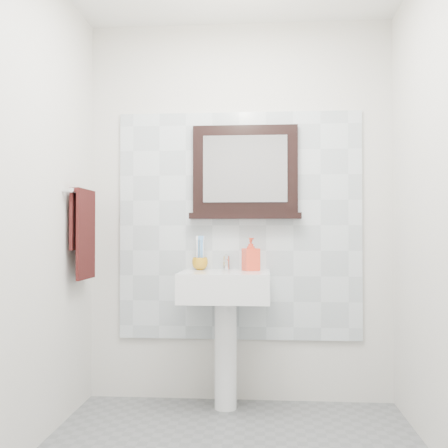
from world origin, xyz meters
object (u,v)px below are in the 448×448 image
(hand_towel, at_px, (83,227))
(toothbrush_cup, at_px, (200,264))
(soap_dispenser, at_px, (251,254))
(pedestal_sink, at_px, (225,301))
(framed_mirror, at_px, (245,174))

(hand_towel, bearing_deg, toothbrush_cup, 20.11)
(soap_dispenser, bearing_deg, toothbrush_cup, 149.74)
(pedestal_sink, relative_size, toothbrush_cup, 9.34)
(pedestal_sink, height_order, hand_towel, hand_towel)
(toothbrush_cup, xyz_separation_m, soap_dispenser, (0.33, -0.05, 0.06))
(toothbrush_cup, relative_size, hand_towel, 0.19)
(toothbrush_cup, distance_m, soap_dispenser, 0.34)
(toothbrush_cup, height_order, framed_mirror, framed_mirror)
(soap_dispenser, xyz_separation_m, framed_mirror, (-0.04, 0.09, 0.52))
(toothbrush_cup, bearing_deg, framed_mirror, 8.65)
(toothbrush_cup, bearing_deg, soap_dispenser, -7.78)
(pedestal_sink, distance_m, hand_towel, 0.98)
(soap_dispenser, relative_size, hand_towel, 0.38)
(framed_mirror, bearing_deg, hand_towel, -163.18)
(soap_dispenser, bearing_deg, hand_towel, 168.98)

